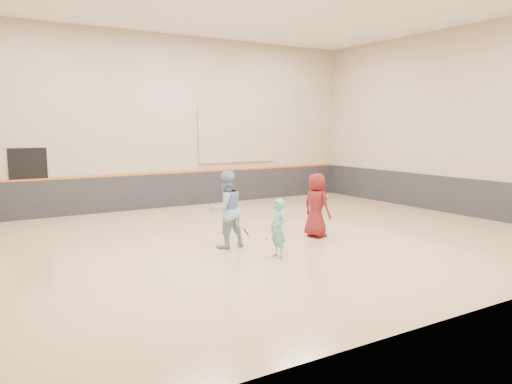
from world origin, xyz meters
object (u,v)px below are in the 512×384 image
spare_racket (160,217)px  young_man (316,205)px  girl (278,229)px  instructor (226,210)px

spare_racket → young_man: bearing=-60.3°
young_man → spare_racket: young_man is taller
girl → spare_racket: size_ratio=2.11×
girl → instructor: size_ratio=0.71×
girl → spare_racket: (-0.55, 5.68, -0.59)m
instructor → spare_racket: bearing=-92.8°
young_man → spare_racket: size_ratio=2.70×
girl → instructor: instructor is taller
instructor → spare_racket: (-0.02, 4.27, -0.85)m
spare_racket → instructor: bearing=-89.7°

